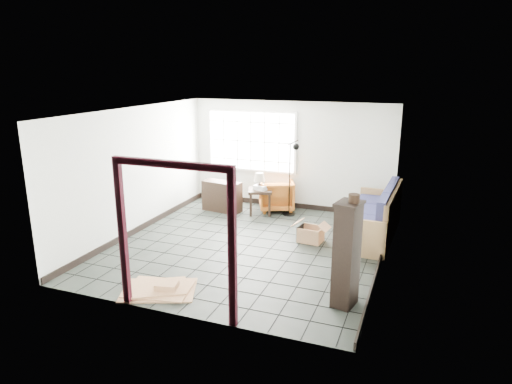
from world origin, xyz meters
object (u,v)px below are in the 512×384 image
at_px(futon_sofa, 375,219).
at_px(armchair, 276,193).
at_px(side_table, 260,194).
at_px(tall_shelf, 347,254).

relative_size(futon_sofa, armchair, 2.93).
distance_m(side_table, tall_shelf, 4.49).
xyz_separation_m(futon_sofa, armchair, (-2.46, 1.03, 0.03)).
distance_m(armchair, side_table, 0.50).
relative_size(armchair, tall_shelf, 0.53).
height_order(futon_sofa, armchair, futon_sofa).
height_order(armchair, tall_shelf, tall_shelf).
bearing_deg(tall_shelf, armchair, 132.50).
height_order(armchair, side_table, armchair).
height_order(futon_sofa, tall_shelf, tall_shelf).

